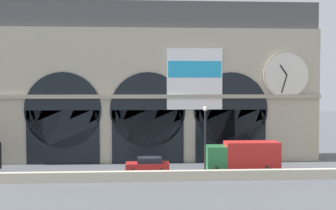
{
  "coord_description": "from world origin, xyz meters",
  "views": [
    {
      "loc": [
        -0.84,
        -44.24,
        8.9
      ],
      "look_at": [
        2.3,
        5.0,
        6.65
      ],
      "focal_mm": 46.35,
      "sensor_mm": 36.0,
      "label": 1
    }
  ],
  "objects": [
    {
      "name": "ground_plane",
      "position": [
        0.0,
        0.0,
        0.0
      ],
      "size": [
        200.0,
        200.0,
        0.0
      ],
      "primitive_type": "plane",
      "color": "#54565B"
    },
    {
      "name": "quay_parapet_wall",
      "position": [
        0.0,
        -4.22,
        0.46
      ],
      "size": [
        90.0,
        0.7,
        0.92
      ],
      "primitive_type": "cube",
      "color": "beige",
      "rests_on": "ground"
    },
    {
      "name": "station_building",
      "position": [
        0.04,
        7.89,
        9.08
      ],
      "size": [
        40.05,
        6.22,
        18.58
      ],
      "color": "#B2A891",
      "rests_on": "ground"
    },
    {
      "name": "car_center",
      "position": [
        -0.1,
        -0.31,
        0.8
      ],
      "size": [
        4.4,
        2.22,
        1.55
      ],
      "color": "red",
      "rests_on": "ground"
    },
    {
      "name": "box_truck_mideast",
      "position": [
        9.66,
        -0.7,
        1.7
      ],
      "size": [
        7.5,
        2.91,
        3.12
      ],
      "color": "#2D7A42",
      "rests_on": "ground"
    },
    {
      "name": "street_lamp_quayside",
      "position": [
        5.32,
        -3.42,
        4.41
      ],
      "size": [
        0.44,
        0.44,
        6.9
      ],
      "color": "black",
      "rests_on": "ground"
    }
  ]
}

